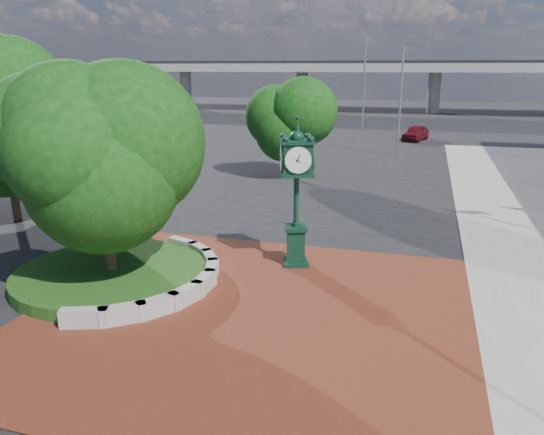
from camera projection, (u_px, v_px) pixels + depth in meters
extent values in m
plane|color=black|center=(260.00, 299.00, 15.71)|extent=(200.00, 200.00, 0.00)
cube|color=brown|center=(250.00, 313.00, 14.78)|extent=(12.00, 12.00, 0.04)
cube|color=#9E9B93|center=(84.00, 318.00, 13.90)|extent=(1.29, 0.76, 0.54)
cube|color=#9E9B93|center=(123.00, 315.00, 14.11)|extent=(1.20, 1.04, 0.54)
cube|color=#9E9B93|center=(158.00, 307.00, 14.58)|extent=(1.00, 1.22, 0.54)
cube|color=#9E9B93|center=(186.00, 296.00, 15.27)|extent=(0.71, 1.30, 0.54)
cube|color=#9E9B93|center=(204.00, 284.00, 16.12)|extent=(0.35, 1.25, 0.54)
cube|color=#9E9B93|center=(212.00, 272.00, 17.04)|extent=(0.71, 1.30, 0.54)
cube|color=#9E9B93|center=(210.00, 261.00, 17.97)|extent=(1.00, 1.22, 0.54)
cube|color=#9E9B93|center=(200.00, 253.00, 18.80)|extent=(1.20, 1.04, 0.54)
cube|color=#9E9B93|center=(184.00, 246.00, 19.46)|extent=(1.29, 0.76, 0.54)
cylinder|color=#194012|center=(112.00, 275.00, 16.99)|extent=(6.10, 6.10, 0.40)
cube|color=#9E9B93|center=(401.00, 68.00, 78.59)|extent=(90.00, 12.00, 1.20)
cube|color=black|center=(401.00, 62.00, 78.37)|extent=(90.00, 12.00, 0.40)
cylinder|color=#9E9B93|center=(186.00, 89.00, 88.92)|extent=(1.80, 1.80, 6.00)
cylinder|color=#9E9B93|center=(302.00, 91.00, 83.56)|extent=(1.80, 1.80, 6.00)
cylinder|color=#9E9B93|center=(434.00, 92.00, 78.21)|extent=(1.80, 1.80, 6.00)
cylinder|color=#38281C|center=(110.00, 249.00, 16.75)|extent=(0.36, 0.36, 2.17)
sphere|color=#103A0F|center=(102.00, 166.00, 16.02)|extent=(5.20, 5.20, 5.20)
cylinder|color=#38281C|center=(14.00, 193.00, 23.47)|extent=(0.36, 0.36, 2.45)
sphere|color=#103A0F|center=(5.00, 127.00, 22.68)|extent=(5.60, 5.60, 5.60)
cylinder|color=#38281C|center=(285.00, 161.00, 33.14)|extent=(0.36, 0.36, 1.92)
sphere|color=#103A0F|center=(285.00, 124.00, 32.52)|extent=(4.40, 4.40, 4.40)
cube|color=black|center=(295.00, 263.00, 18.37)|extent=(1.07, 1.07, 0.17)
cube|color=black|center=(296.00, 245.00, 18.19)|extent=(0.74, 0.74, 1.17)
cube|color=black|center=(296.00, 228.00, 18.02)|extent=(0.94, 0.94, 0.13)
cylinder|color=black|center=(296.00, 200.00, 17.75)|extent=(0.18, 0.18, 1.80)
cube|color=black|center=(297.00, 158.00, 17.36)|extent=(1.21, 1.21, 0.95)
cylinder|color=white|center=(298.00, 160.00, 16.88)|extent=(0.82, 0.33, 0.85)
cylinder|color=white|center=(296.00, 155.00, 17.84)|extent=(0.82, 0.33, 0.85)
cylinder|color=white|center=(282.00, 158.00, 17.34)|extent=(0.33, 0.82, 0.85)
cylinder|color=white|center=(312.00, 157.00, 17.38)|extent=(0.33, 0.82, 0.85)
sphere|color=black|center=(297.00, 137.00, 17.18)|extent=(0.47, 0.47, 0.47)
cone|color=black|center=(297.00, 127.00, 17.08)|extent=(0.19, 0.19, 0.53)
imported|color=maroon|center=(416.00, 133.00, 49.36)|extent=(2.71, 4.43, 1.41)
cylinder|color=slate|center=(400.00, 102.00, 39.88)|extent=(0.14, 0.14, 8.16)
cube|color=slate|center=(415.00, 45.00, 38.44)|extent=(1.63, 0.37, 0.11)
cube|color=slate|center=(426.00, 46.00, 38.18)|extent=(0.48, 0.29, 0.14)
cylinder|color=slate|center=(364.00, 83.00, 55.58)|extent=(0.18, 0.18, 9.92)
cube|color=slate|center=(376.00, 33.00, 53.89)|extent=(1.99, 0.30, 0.13)
cube|color=slate|center=(385.00, 34.00, 53.63)|extent=(0.57, 0.31, 0.17)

